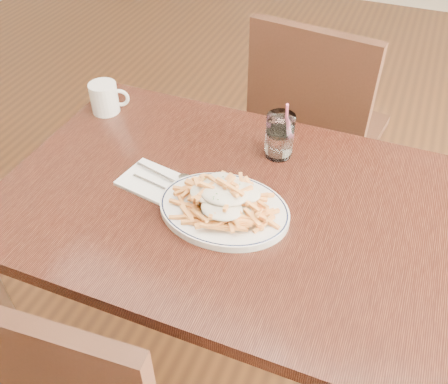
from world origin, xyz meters
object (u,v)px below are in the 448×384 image
at_px(loaded_fries, 224,195).
at_px(water_glass, 279,138).
at_px(coffee_mug, 105,98).
at_px(chair_far, 314,124).
at_px(table, 230,219).
at_px(fries_plate, 224,209).

bearing_deg(loaded_fries, water_glass, 79.06).
bearing_deg(coffee_mug, chair_far, 39.55).
bearing_deg(water_glass, coffee_mug, 178.77).
bearing_deg(table, water_glass, 75.23).
bearing_deg(water_glass, loaded_fries, -100.94).
xyz_separation_m(table, fries_plate, (0.00, -0.06, 0.09)).
relative_size(chair_far, coffee_mug, 8.07).
distance_m(chair_far, coffee_mug, 0.79).
distance_m(water_glass, coffee_mug, 0.57).
distance_m(fries_plate, loaded_fries, 0.05).
distance_m(loaded_fries, water_glass, 0.29).
xyz_separation_m(loaded_fries, water_glass, (0.05, 0.28, -0.00)).
xyz_separation_m(fries_plate, loaded_fries, (0.00, -0.00, 0.05)).
distance_m(loaded_fries, coffee_mug, 0.60).
relative_size(loaded_fries, water_glass, 1.50).
bearing_deg(coffee_mug, table, -24.64).
bearing_deg(fries_plate, loaded_fries, -47.49).
height_order(fries_plate, water_glass, water_glass).
bearing_deg(water_glass, fries_plate, -100.94).
bearing_deg(loaded_fries, coffee_mug, 150.57).
relative_size(table, coffee_mug, 10.05).
relative_size(chair_far, fries_plate, 2.76).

